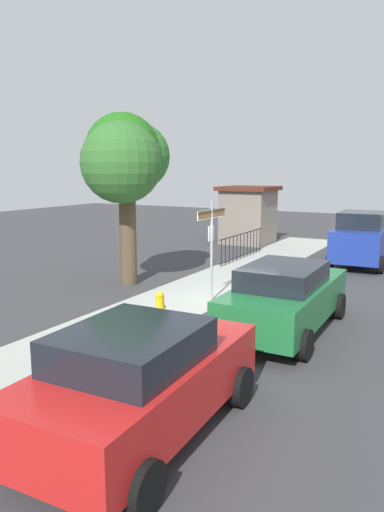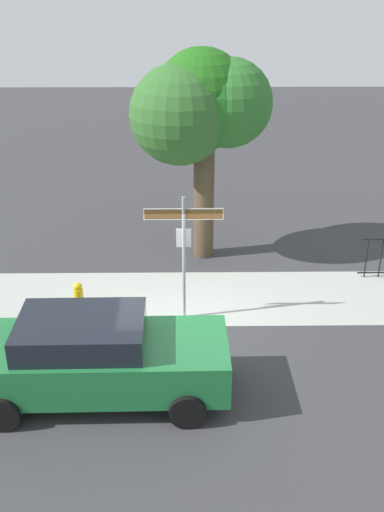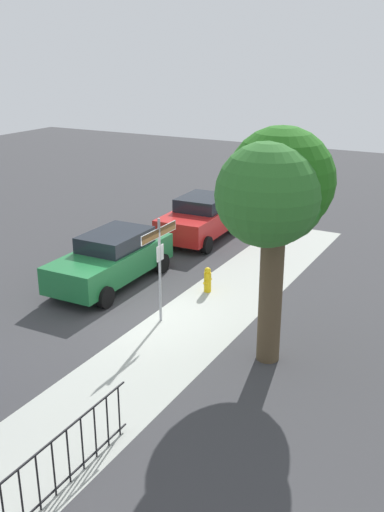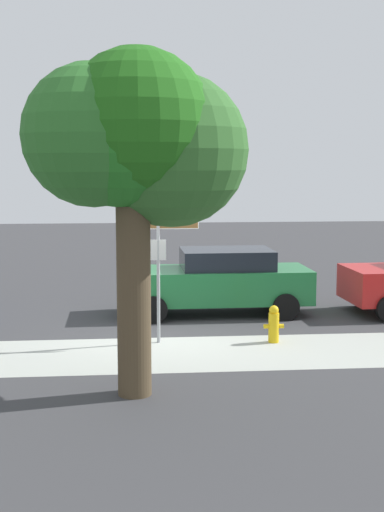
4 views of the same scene
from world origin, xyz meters
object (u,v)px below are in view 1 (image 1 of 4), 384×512
at_px(shade_tree, 127,158).
at_px(car_red, 140,379).
at_px(car_green, 286,297).
at_px(car_blue, 361,239).
at_px(street_sign, 212,231).
at_px(fire_hydrant, 160,307).
at_px(utility_shed, 248,214).

distance_m(shade_tree, car_red, 9.81).
xyz_separation_m(car_green, car_blue, (9.13, 0.01, 0.21)).
bearing_deg(street_sign, car_red, -160.83).
bearing_deg(fire_hydrant, car_blue, -16.25).
relative_size(car_red, car_green, 0.91).
xyz_separation_m(shade_tree, fire_hydrant, (-2.86, -3.04, -3.66)).
distance_m(car_blue, fire_hydrant, 10.37).
distance_m(street_sign, car_green, 3.34).
bearing_deg(shade_tree, fire_hydrant, -133.27).
relative_size(street_sign, car_blue, 0.68).
distance_m(street_sign, car_red, 7.37).
relative_size(street_sign, utility_shed, 1.00).
height_order(car_green, car_blue, car_blue).
bearing_deg(car_red, shade_tree, 35.41).
relative_size(street_sign, shade_tree, 0.53).
bearing_deg(utility_shed, car_red, -161.84).
xyz_separation_m(street_sign, fire_hydrant, (-2.38, 0.20, -1.62)).
bearing_deg(car_red, street_sign, 17.18).
xyz_separation_m(car_green, utility_shed, (12.34, 6.11, 0.63)).
height_order(street_sign, fire_hydrant, street_sign).
xyz_separation_m(shade_tree, car_blue, (7.08, -5.94, -3.01)).
bearing_deg(utility_shed, shade_tree, -179.11).
bearing_deg(street_sign, fire_hydrant, 175.22).
bearing_deg(shade_tree, street_sign, -98.52).
bearing_deg(car_red, fire_hydrant, 27.93).
xyz_separation_m(street_sign, utility_shed, (10.77, 3.40, -0.55)).
distance_m(car_green, utility_shed, 13.79).
relative_size(car_red, car_blue, 0.99).
relative_size(shade_tree, car_red, 1.30).
bearing_deg(utility_shed, car_green, -153.67).
distance_m(shade_tree, car_blue, 9.71).
bearing_deg(car_green, street_sign, 59.16).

